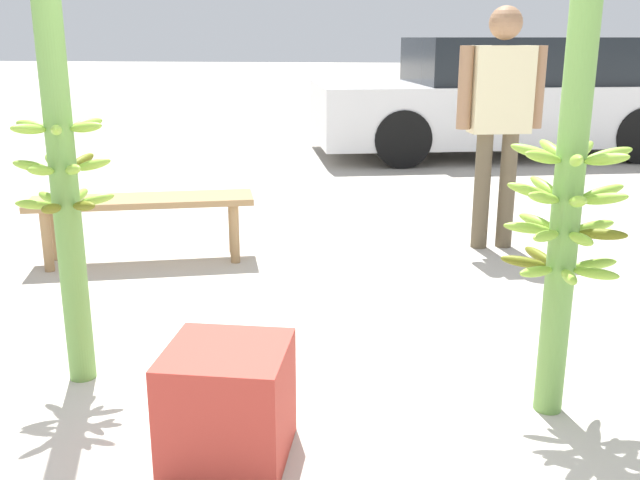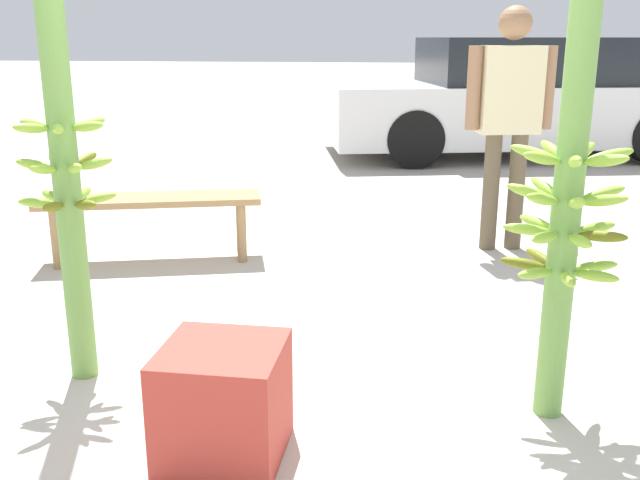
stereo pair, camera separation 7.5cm
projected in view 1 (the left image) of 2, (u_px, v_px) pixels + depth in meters
The scene contains 7 objects.
ground_plane at pixel (316, 413), 2.75m from camera, with size 80.00×80.00×0.00m, color #B2AA9E.
banana_stalk_left at pixel (64, 177), 2.80m from camera, with size 0.38×0.38×1.72m.
banana_stalk_center at pixel (567, 202), 2.55m from camera, with size 0.44×0.44×1.68m.
vendor_person at pixel (500, 107), 4.68m from camera, with size 0.59×0.26×1.59m.
market_bench at pixel (142, 208), 4.53m from camera, with size 1.44×0.72×0.42m.
parked_car at pixel (502, 98), 8.72m from camera, with size 4.78×2.84×1.40m.
produce_crate at pixel (228, 403), 2.41m from camera, with size 0.40×0.40×0.40m.
Camera 1 is at (0.32, -2.44, 1.40)m, focal length 40.00 mm.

